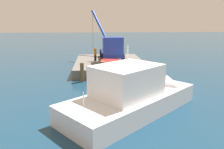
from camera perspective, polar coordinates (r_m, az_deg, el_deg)
name	(u,v)px	position (r m, az deg, el deg)	size (l,w,h in m)	color
ground	(114,81)	(21.05, 0.52, -1.87)	(200.00, 200.00, 0.00)	navy
dock	(109,65)	(26.84, -0.68, 2.68)	(10.78, 8.29, 1.01)	slate
crane_truck	(111,48)	(27.09, -0.21, 6.97)	(9.39, 3.98, 6.45)	navy
dock_worker	(95,54)	(26.24, -4.49, 5.47)	(0.34, 0.34, 1.76)	black
salvaged_car	(107,75)	(20.71, -1.41, -0.03)	(4.88, 3.00, 2.94)	red
moored_yacht	(146,98)	(15.24, 8.96, -6.08)	(10.14, 11.07, 5.98)	white
piling_near	(82,72)	(20.95, -7.95, 0.56)	(0.37, 0.37, 1.87)	brown
piling_mid	(102,71)	(20.89, -2.59, 0.82)	(0.44, 0.44, 2.00)	brown
piling_far	(123,71)	(21.25, 3.02, 1.00)	(0.37, 0.37, 1.97)	brown
piling_end	(145,70)	(21.52, 8.71, 1.08)	(0.41, 0.41, 2.02)	brown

